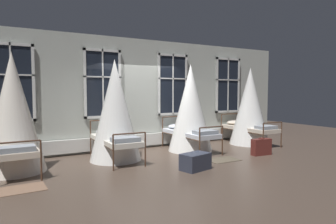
# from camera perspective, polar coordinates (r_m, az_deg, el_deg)

# --- Properties ---
(ground) EXTENTS (20.05, 20.05, 0.00)m
(ground) POSITION_cam_1_polar(r_m,az_deg,el_deg) (8.35, -2.49, -7.93)
(ground) COLOR #4C3D33
(back_wall_with_windows) EXTENTS (11.03, 0.10, 3.28)m
(back_wall_with_windows) POSITION_cam_1_polar(r_m,az_deg,el_deg) (9.14, -5.61, 3.43)
(back_wall_with_windows) COLOR #B2B7AD
(back_wall_with_windows) RESTS_ON ground
(window_bank) EXTENTS (7.90, 0.10, 2.82)m
(window_bank) POSITION_cam_1_polar(r_m,az_deg,el_deg) (9.05, -5.28, -0.14)
(window_bank) COLOR black
(window_bank) RESTS_ON ground
(cot_first) EXTENTS (1.28, 1.99, 2.56)m
(cot_first) POSITION_cam_1_polar(r_m,az_deg,el_deg) (7.13, -27.28, -0.38)
(cot_first) COLOR #4C3323
(cot_first) RESTS_ON ground
(cot_second) EXTENTS (1.28, 1.99, 2.51)m
(cot_second) POSITION_cam_1_polar(r_m,az_deg,el_deg) (7.58, -10.00, 0.05)
(cot_second) COLOR #4C3323
(cot_second) RESTS_ON ground
(cot_third) EXTENTS (1.28, 1.98, 2.49)m
(cot_third) POSITION_cam_1_polar(r_m,az_deg,el_deg) (8.68, 4.27, 0.54)
(cot_third) COLOR #4C3323
(cot_third) RESTS_ON ground
(cot_fourth) EXTENTS (1.28, 1.99, 2.49)m
(cot_fourth) POSITION_cam_1_polar(r_m,az_deg,el_deg) (10.12, 15.24, 0.89)
(cot_fourth) COLOR #4C3323
(cot_fourth) RESTS_ON ground
(rug_first) EXTENTS (0.82, 0.58, 0.01)m
(rug_first) POSITION_cam_1_polar(r_m,az_deg,el_deg) (6.03, -26.07, -13.01)
(rug_first) COLOR brown
(rug_first) RESTS_ON ground
(rug_third) EXTENTS (0.81, 0.58, 0.01)m
(rug_third) POSITION_cam_1_polar(r_m,az_deg,el_deg) (7.75, 10.31, -8.89)
(rug_third) COLOR brown
(rug_third) RESTS_ON ground
(suitcase_dark) EXTENTS (0.58, 0.26, 0.47)m
(suitcase_dark) POSITION_cam_1_polar(r_m,az_deg,el_deg) (8.54, 17.27, -6.33)
(suitcase_dark) COLOR #5B231E
(suitcase_dark) RESTS_ON ground
(travel_trunk) EXTENTS (0.71, 0.54, 0.36)m
(travel_trunk) POSITION_cam_1_polar(r_m,az_deg,el_deg) (6.70, 5.21, -9.34)
(travel_trunk) COLOR #2D3342
(travel_trunk) RESTS_ON ground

